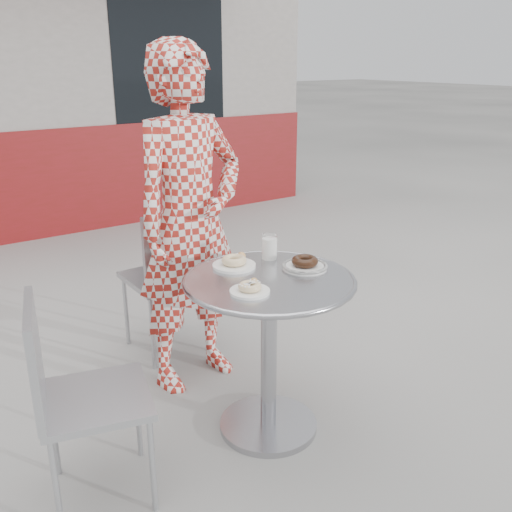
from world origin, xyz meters
TOP-DOWN VIEW (x-y plane):
  - ground at (0.00, 0.00)m, footprint 60.00×60.00m
  - bistro_table at (0.04, 0.03)m, footprint 0.74×0.74m
  - chair_far at (0.01, 0.98)m, footprint 0.42×0.42m
  - chair_left at (-0.74, 0.07)m, footprint 0.48×0.48m
  - seated_person at (-0.01, 0.64)m, footprint 0.68×0.50m
  - plate_far at (-0.01, 0.24)m, footprint 0.19×0.19m
  - plate_near at (-0.11, -0.04)m, footprint 0.16×0.16m
  - plate_checker at (0.24, 0.04)m, footprint 0.20×0.20m
  - milk_cup at (0.18, 0.23)m, footprint 0.07×0.07m

SIDE VIEW (x-z plane):
  - ground at x=0.00m, z-range 0.00..0.00m
  - chair_left at x=-0.74m, z-range -0.16..0.67m
  - chair_far at x=0.01m, z-range -0.17..0.70m
  - bistro_table at x=0.04m, z-range 0.19..0.93m
  - plate_checker at x=0.24m, z-range 0.73..0.78m
  - plate_near at x=-0.11m, z-range 0.74..0.78m
  - plate_far at x=-0.01m, z-range 0.73..0.79m
  - milk_cup at x=0.18m, z-range 0.74..0.85m
  - seated_person at x=-0.01m, z-range 0.00..1.71m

